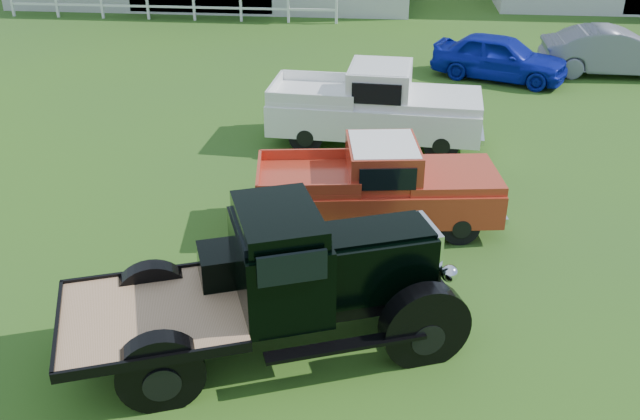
# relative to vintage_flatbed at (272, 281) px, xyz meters

# --- Properties ---
(ground) EXTENTS (120.00, 120.00, 0.00)m
(ground) POSITION_rel_vintage_flatbed_xyz_m (0.25, 1.24, -1.13)
(ground) COLOR #2D4F1E
(fence_rail) EXTENTS (14.20, 0.16, 1.20)m
(fence_rail) POSITION_rel_vintage_flatbed_xyz_m (-7.75, 21.24, -0.53)
(fence_rail) COLOR white
(fence_rail) RESTS_ON ground
(vintage_flatbed) EXTENTS (6.14, 4.11, 2.26)m
(vintage_flatbed) POSITION_rel_vintage_flatbed_xyz_m (0.00, 0.00, 0.00)
(vintage_flatbed) COLOR black
(vintage_flatbed) RESTS_ON ground
(red_pickup) EXTENTS (5.02, 2.48, 1.76)m
(red_pickup) POSITION_rel_vintage_flatbed_xyz_m (1.41, 3.92, -0.25)
(red_pickup) COLOR #B1341E
(red_pickup) RESTS_ON ground
(white_pickup) EXTENTS (5.46, 2.40, 1.96)m
(white_pickup) POSITION_rel_vintage_flatbed_xyz_m (1.23, 8.22, -0.15)
(white_pickup) COLOR white
(white_pickup) RESTS_ON ground
(misc_car_blue) EXTENTS (4.51, 3.11, 1.43)m
(misc_car_blue) POSITION_rel_vintage_flatbed_xyz_m (4.99, 14.03, -0.42)
(misc_car_blue) COLOR #0C1BA4
(misc_car_blue) RESTS_ON ground
(misc_car_grey) EXTENTS (4.53, 1.63, 1.49)m
(misc_car_grey) POSITION_rel_vintage_flatbed_xyz_m (8.70, 14.93, -0.39)
(misc_car_grey) COLOR slate
(misc_car_grey) RESTS_ON ground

